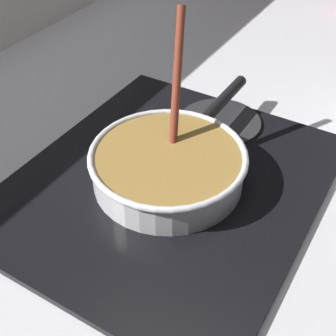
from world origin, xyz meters
The scene contains 5 objects.
ground centered at (0.00, 0.00, -0.02)m, with size 2.40×1.60×0.04m, color #B7B7BC.
hob_plate centered at (0.07, 0.16, 0.01)m, with size 0.56×0.48×0.01m, color black.
burner_ring centered at (0.07, 0.16, 0.02)m, with size 0.18×0.18×0.01m, color #592D0C.
spare_burner centered at (0.26, 0.16, 0.01)m, with size 0.16×0.16×0.01m, color #262628.
cooking_pan centered at (0.07, 0.16, 0.05)m, with size 0.42×0.26×0.26m.
Camera 1 is at (-0.44, -0.15, 0.54)m, focal length 50.07 mm.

